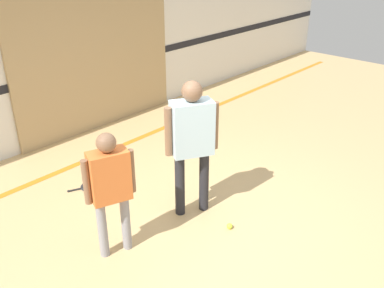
{
  "coord_description": "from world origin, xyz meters",
  "views": [
    {
      "loc": [
        -3.01,
        -2.59,
        2.95
      ],
      "look_at": [
        0.1,
        0.24,
        0.88
      ],
      "focal_mm": 40.0,
      "sensor_mm": 36.0,
      "label": 1
    }
  ],
  "objects_px": {
    "racket_spare_on_floor": "(93,186)",
    "tennis_ball_near_instructor": "(230,226)",
    "tennis_ball_by_spare_racket": "(86,186)",
    "racket_second_spare": "(93,186)",
    "person_instructor": "(192,135)",
    "person_student_left": "(110,182)"
  },
  "relations": [
    {
      "from": "racket_spare_on_floor",
      "to": "racket_second_spare",
      "type": "distance_m",
      "value": 0.01
    },
    {
      "from": "racket_spare_on_floor",
      "to": "tennis_ball_by_spare_racket",
      "type": "relative_size",
      "value": 6.86
    },
    {
      "from": "tennis_ball_by_spare_racket",
      "to": "racket_second_spare",
      "type": "bearing_deg",
      "value": -25.04
    },
    {
      "from": "person_student_left",
      "to": "tennis_ball_near_instructor",
      "type": "height_order",
      "value": "person_student_left"
    },
    {
      "from": "person_instructor",
      "to": "tennis_ball_near_instructor",
      "type": "bearing_deg",
      "value": -57.96
    },
    {
      "from": "tennis_ball_near_instructor",
      "to": "tennis_ball_by_spare_racket",
      "type": "relative_size",
      "value": 1.0
    },
    {
      "from": "tennis_ball_near_instructor",
      "to": "person_student_left",
      "type": "bearing_deg",
      "value": 149.63
    },
    {
      "from": "person_instructor",
      "to": "tennis_ball_near_instructor",
      "type": "height_order",
      "value": "person_instructor"
    },
    {
      "from": "racket_second_spare",
      "to": "racket_spare_on_floor",
      "type": "bearing_deg",
      "value": 50.84
    },
    {
      "from": "racket_spare_on_floor",
      "to": "tennis_ball_near_instructor",
      "type": "xyz_separation_m",
      "value": [
        0.51,
        -1.85,
        0.02
      ]
    },
    {
      "from": "person_instructor",
      "to": "racket_second_spare",
      "type": "xyz_separation_m",
      "value": [
        -0.48,
        1.31,
        -0.98
      ]
    },
    {
      "from": "tennis_ball_by_spare_racket",
      "to": "racket_spare_on_floor",
      "type": "bearing_deg",
      "value": -30.5
    },
    {
      "from": "tennis_ball_near_instructor",
      "to": "tennis_ball_by_spare_racket",
      "type": "xyz_separation_m",
      "value": [
        -0.57,
        1.89,
        0.0
      ]
    },
    {
      "from": "person_instructor",
      "to": "person_student_left",
      "type": "height_order",
      "value": "person_instructor"
    },
    {
      "from": "tennis_ball_near_instructor",
      "to": "person_instructor",
      "type": "bearing_deg",
      "value": 92.67
    },
    {
      "from": "person_student_left",
      "to": "racket_spare_on_floor",
      "type": "height_order",
      "value": "person_student_left"
    },
    {
      "from": "person_student_left",
      "to": "racket_second_spare",
      "type": "relative_size",
      "value": 2.58
    },
    {
      "from": "racket_spare_on_floor",
      "to": "person_instructor",
      "type": "bearing_deg",
      "value": -22.85
    },
    {
      "from": "tennis_ball_near_instructor",
      "to": "tennis_ball_by_spare_racket",
      "type": "distance_m",
      "value": 1.98
    },
    {
      "from": "person_instructor",
      "to": "tennis_ball_near_instructor",
      "type": "relative_size",
      "value": 24.28
    },
    {
      "from": "person_instructor",
      "to": "racket_second_spare",
      "type": "bearing_deg",
      "value": 139.28
    },
    {
      "from": "person_student_left",
      "to": "racket_second_spare",
      "type": "height_order",
      "value": "person_student_left"
    }
  ]
}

